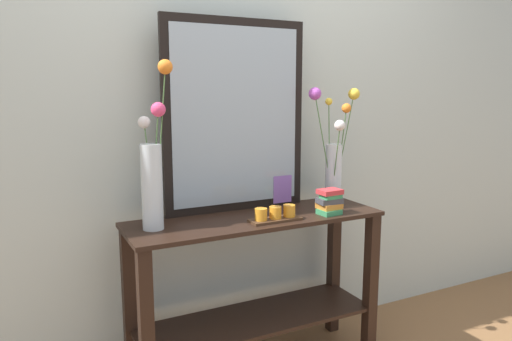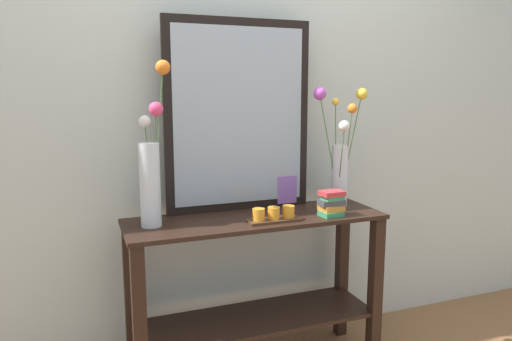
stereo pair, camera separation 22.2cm
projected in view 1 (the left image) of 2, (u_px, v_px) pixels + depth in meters
wall_back at (228, 95)px, 2.45m from camera, size 6.40×0.08×2.70m
console_table at (256, 275)px, 2.31m from camera, size 1.23×0.40×0.78m
mirror_leaning at (236, 117)px, 2.32m from camera, size 0.74×0.03×0.93m
tall_vase_left at (153, 172)px, 2.03m from camera, size 0.14×0.18×0.72m
vase_right at (334, 156)px, 2.47m from camera, size 0.30×0.18×0.61m
candle_tray at (275, 215)px, 2.19m from camera, size 0.24×0.09×0.07m
picture_frame_small at (282, 189)px, 2.49m from camera, size 0.13×0.01×0.17m
book_stack at (330, 202)px, 2.31m from camera, size 0.12×0.11×0.12m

